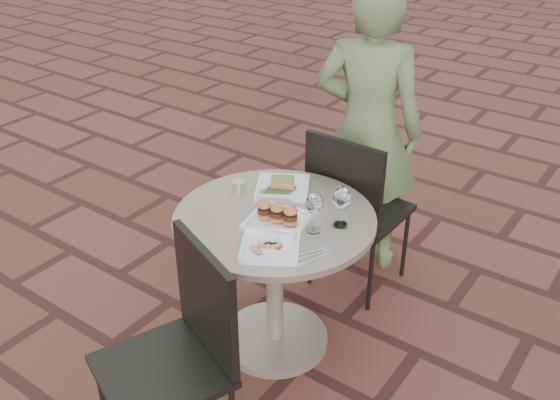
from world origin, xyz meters
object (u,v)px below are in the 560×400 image
Objects in this scene: plate_sliders at (277,217)px; diner at (368,130)px; plate_salmon at (282,187)px; chair_far at (353,202)px; plate_tuna at (270,246)px; chair_near at (183,341)px; cafe_table at (275,261)px.

diner is at bearing 95.08° from plate_sliders.
chair_far is at bearing 65.50° from plate_salmon.
plate_salmon is at bearing 119.59° from plate_tuna.
chair_near is at bearing -97.59° from plate_tuna.
plate_sliders is (-0.02, -0.64, 0.21)m from chair_far.
chair_far is (0.07, 0.59, 0.07)m from cafe_table.
chair_near is (0.01, -1.27, 0.00)m from chair_far.
diner is 4.88× the size of plate_salmon.
diner is 5.84× the size of plate_sliders.
plate_salmon is (-0.17, -0.38, 0.20)m from chair_far.
cafe_table is 0.97× the size of chair_far.
plate_tuna is (0.06, 0.47, 0.19)m from chair_near.
chair_far is 0.83m from plate_tuna.
diner reaches higher than plate_tuna.
plate_salmon is at bearing 68.48° from diner.
plate_sliders is at bearing 79.29° from diner.
plate_tuna is (0.24, -0.43, -0.00)m from plate_salmon.
cafe_table is at bearing 85.21° from chair_far.
plate_salmon is 1.04× the size of plate_tuna.
chair_far is 1.00× the size of chair_near.
chair_near reaches higher than plate_salmon.
diner is at bearing 92.16° from cafe_table.
chair_near reaches higher than plate_tuna.
cafe_table is 3.23× the size of plate_sliders.
chair_far is at bearing 83.21° from cafe_table.
plate_salmon is at bearing 123.35° from chair_near.
cafe_table is 0.55× the size of diner.
chair_near is at bearing -87.71° from plate_sliders.
cafe_table is 2.70× the size of plate_salmon.
plate_tuna is at bearing 96.82° from chair_far.
plate_tuna is at bearing -60.41° from plate_salmon.
cafe_table is at bearing 122.16° from plate_tuna.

